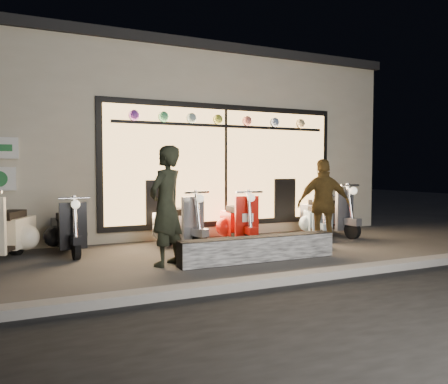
# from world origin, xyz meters

# --- Properties ---
(ground) EXTENTS (40.00, 40.00, 0.00)m
(ground) POSITION_xyz_m (0.00, 0.00, 0.00)
(ground) COLOR #383533
(ground) RESTS_ON ground
(kerb) EXTENTS (40.00, 0.25, 0.12)m
(kerb) POSITION_xyz_m (0.00, -2.00, 0.06)
(kerb) COLOR slate
(kerb) RESTS_ON ground
(shop_building) EXTENTS (10.20, 6.23, 4.20)m
(shop_building) POSITION_xyz_m (0.00, 4.98, 2.10)
(shop_building) COLOR beige
(shop_building) RESTS_ON ground
(graffiti_barrier) EXTENTS (2.66, 0.28, 0.40)m
(graffiti_barrier) POSITION_xyz_m (0.21, -0.65, 0.20)
(graffiti_barrier) COLOR black
(graffiti_barrier) RESTS_ON ground
(scooter_silver) EXTENTS (0.73, 1.44, 1.03)m
(scooter_silver) POSITION_xyz_m (-0.57, 1.22, 0.41)
(scooter_silver) COLOR black
(scooter_silver) RESTS_ON ground
(scooter_red) EXTENTS (0.56, 1.44, 1.02)m
(scooter_red) POSITION_xyz_m (0.69, 1.11, 0.41)
(scooter_red) COLOR black
(scooter_red) RESTS_ON ground
(scooter_black) EXTENTS (0.53, 1.37, 0.97)m
(scooter_black) POSITION_xyz_m (-2.52, 1.36, 0.39)
(scooter_black) COLOR black
(scooter_black) RESTS_ON ground
(scooter_cream) EXTENTS (0.91, 1.52, 1.11)m
(scooter_cream) POSITION_xyz_m (-3.45, 1.24, 0.45)
(scooter_cream) COLOR black
(scooter_cream) RESTS_ON ground
(scooter_blue) EXTENTS (0.72, 1.26, 0.91)m
(scooter_blue) POSITION_xyz_m (2.62, 1.11, 0.37)
(scooter_blue) COLOR black
(scooter_blue) RESTS_ON ground
(scooter_grey) EXTENTS (0.66, 1.55, 1.10)m
(scooter_grey) POSITION_xyz_m (2.95, 1.28, 0.44)
(scooter_grey) COLOR black
(scooter_grey) RESTS_ON ground
(man) EXTENTS (0.80, 0.75, 1.83)m
(man) POSITION_xyz_m (-1.22, -0.33, 0.92)
(man) COLOR black
(man) RESTS_ON ground
(woman) EXTENTS (1.05, 0.73, 1.66)m
(woman) POSITION_xyz_m (1.80, -0.22, 0.83)
(woman) COLOR brown
(woman) RESTS_ON ground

